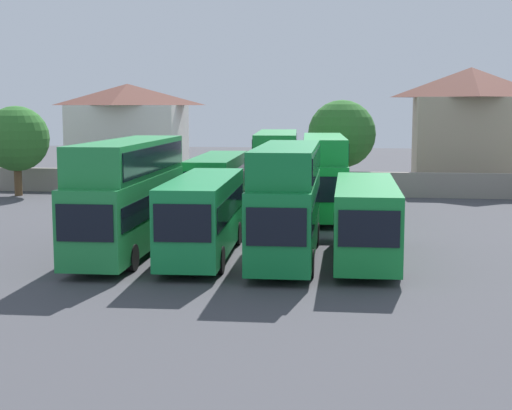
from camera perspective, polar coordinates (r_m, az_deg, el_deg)
ground at (r=51.34m, az=2.37°, el=0.02°), size 140.00×140.00×0.00m
depot_boundary_wall at (r=56.64m, az=2.93°, el=1.63°), size 56.00×0.50×1.80m
bus_1 at (r=34.73m, az=-9.43°, el=1.10°), size 2.90×12.10×5.06m
bus_2 at (r=33.34m, az=-3.93°, el=-0.55°), size 3.04×10.42×3.51m
bus_3 at (r=32.92m, az=2.34°, el=0.71°), size 2.85×11.12×4.90m
bus_4 at (r=32.98m, az=8.17°, el=-0.85°), size 2.78×10.45×3.34m
bus_5 at (r=47.23m, az=-2.86°, el=1.83°), size 3.06×11.22×3.53m
bus_6 at (r=46.75m, az=1.55°, el=2.76°), size 3.38×11.55×5.00m
bus_7 at (r=46.23m, az=5.05°, el=2.54°), size 3.30×11.91×4.79m
house_terrace_left at (r=67.95m, az=-9.49°, el=5.38°), size 9.86×6.54×8.47m
house_terrace_centre at (r=64.58m, az=15.60°, el=5.65°), size 9.11×7.65×9.65m
tree_left_of_lot at (r=58.69m, az=6.40°, el=5.26°), size 5.14×5.14×7.04m
tree_right_of_lot at (r=58.89m, az=-17.40°, el=4.72°), size 4.78×4.78×6.59m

